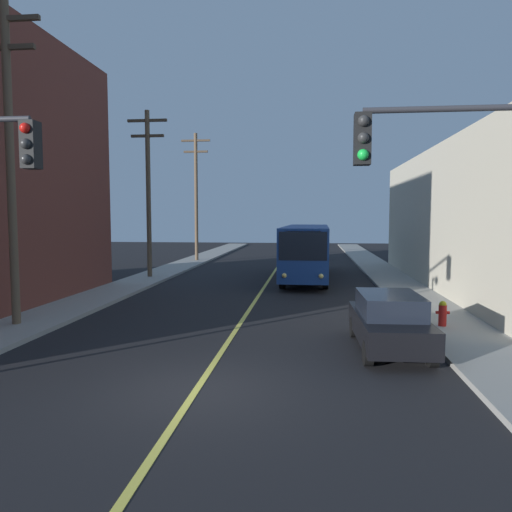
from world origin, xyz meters
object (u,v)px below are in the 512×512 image
utility_pole_mid (148,186)px  traffic_signal_right_corner (465,190)px  city_bus (306,249)px  utility_pole_near (10,150)px  parked_car_black (389,321)px  fire_hydrant (443,313)px  utility_pole_far (196,191)px

utility_pole_mid → traffic_signal_right_corner: (12.67, -18.91, -1.30)m
city_bus → utility_pole_near: 17.86m
utility_pole_near → traffic_signal_right_corner: 14.16m
city_bus → parked_car_black: (2.49, -15.91, -0.98)m
parked_car_black → utility_pole_mid: (-11.95, 14.83, 4.77)m
utility_pole_near → fire_hydrant: 15.37m
utility_pole_mid → fire_hydrant: (14.11, -12.10, -5.02)m
parked_car_black → utility_pole_near: (-12.18, 1.50, 5.14)m
city_bus → traffic_signal_right_corner: bearing=-80.9°
utility_pole_far → traffic_signal_right_corner: utility_pole_far is taller
parked_car_black → utility_pole_near: 13.31m
city_bus → utility_pole_mid: (-9.46, -1.08, 3.79)m
city_bus → utility_pole_mid: utility_pole_mid is taller
city_bus → utility_pole_near: size_ratio=1.15×
utility_pole_near → utility_pole_mid: utility_pole_near is taller
city_bus → fire_hydrant: 14.03m
utility_pole_mid → traffic_signal_right_corner: bearing=-56.2°
city_bus → utility_pole_mid: size_ratio=1.23×
city_bus → utility_pole_far: utility_pole_far is taller
utility_pole_near → utility_pole_mid: 13.33m
city_bus → utility_pole_far: size_ratio=1.17×
parked_car_black → utility_pole_far: utility_pole_far is taller
parked_car_black → utility_pole_mid: size_ratio=0.45×
city_bus → traffic_signal_right_corner: 20.40m
city_bus → parked_car_black: 16.13m
utility_pole_near → utility_pole_far: bearing=88.9°
fire_hydrant → utility_pole_mid: bearing=139.4°
parked_car_black → fire_hydrant: size_ratio=5.30×
traffic_signal_right_corner → utility_pole_mid: bearing=123.8°
utility_pole_far → parked_car_black: bearing=-65.9°
utility_pole_mid → utility_pole_far: 11.33m
traffic_signal_right_corner → city_bus: bearing=99.1°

